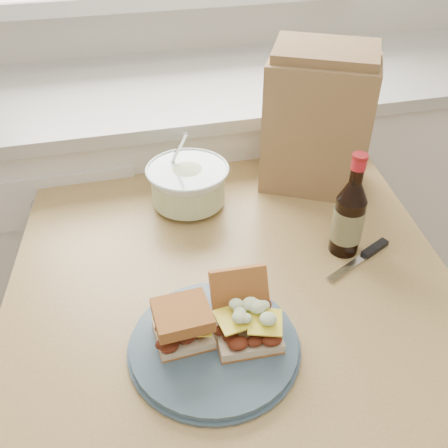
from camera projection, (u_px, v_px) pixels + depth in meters
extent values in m
cube|color=white|center=(195.00, 204.00, 1.90)|extent=(2.40, 0.60, 0.90)
cube|color=#BAB8B1|center=(190.00, 86.00, 1.62)|extent=(2.50, 0.64, 0.04)
cube|color=tan|center=(228.00, 267.00, 1.14)|extent=(1.07, 1.07, 0.04)
cube|color=tan|center=(86.00, 280.00, 1.68)|extent=(0.07, 0.07, 0.76)
cube|color=tan|center=(332.00, 260.00, 1.76)|extent=(0.07, 0.07, 0.76)
cylinder|color=#3E5565|center=(214.00, 345.00, 0.93)|extent=(0.31, 0.31, 0.02)
cube|color=beige|center=(184.00, 334.00, 0.92)|extent=(0.11, 0.10, 0.02)
cube|color=yellow|center=(183.00, 322.00, 0.90)|extent=(0.06, 0.06, 0.00)
cube|color=#A85F2C|center=(182.00, 315.00, 0.89)|extent=(0.11, 0.10, 0.03)
cube|color=beige|center=(247.00, 333.00, 0.92)|extent=(0.12, 0.11, 0.02)
cube|color=yellow|center=(247.00, 319.00, 0.90)|extent=(0.07, 0.07, 0.00)
cube|color=#A85F2C|center=(240.00, 293.00, 0.95)|extent=(0.11, 0.08, 0.10)
cone|color=silver|center=(188.00, 187.00, 1.27)|extent=(0.20, 0.20, 0.11)
cylinder|color=#E9E9CC|center=(188.00, 188.00, 1.27)|extent=(0.19, 0.19, 0.07)
torus|color=silver|center=(187.00, 169.00, 1.24)|extent=(0.21, 0.21, 0.01)
cylinder|color=silver|center=(177.00, 153.00, 1.24)|extent=(0.05, 0.08, 0.14)
cylinder|color=black|center=(347.00, 226.00, 1.12)|extent=(0.07, 0.07, 0.14)
cone|color=black|center=(354.00, 191.00, 1.06)|extent=(0.07, 0.07, 0.04)
cylinder|color=black|center=(358.00, 171.00, 1.03)|extent=(0.03, 0.03, 0.06)
cylinder|color=red|center=(359.00, 164.00, 1.02)|extent=(0.03, 0.03, 0.02)
cylinder|color=maroon|center=(360.00, 156.00, 1.01)|extent=(0.03, 0.03, 0.01)
cylinder|color=#3B4221|center=(348.00, 224.00, 1.11)|extent=(0.07, 0.07, 0.08)
cube|color=silver|center=(349.00, 266.00, 1.11)|extent=(0.13, 0.08, 0.00)
cube|color=black|center=(375.00, 248.00, 1.15)|extent=(0.08, 0.05, 0.01)
cube|color=#9B734B|center=(317.00, 126.00, 1.28)|extent=(0.31, 0.28, 0.34)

